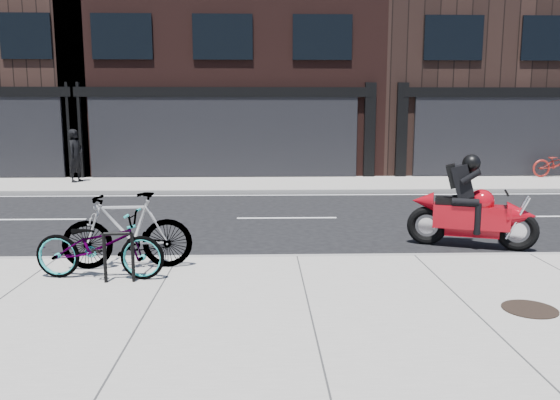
{
  "coord_description": "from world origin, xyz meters",
  "views": [
    {
      "loc": [
        -0.56,
        -10.9,
        2.54
      ],
      "look_at": [
        -0.25,
        -0.8,
        0.9
      ],
      "focal_mm": 35.0,
      "sensor_mm": 36.0,
      "label": 1
    }
  ],
  "objects_px": {
    "pedestrian": "(76,156)",
    "bicycle_far": "(558,163)",
    "bike_rack": "(119,253)",
    "bicycle_front": "(100,245)",
    "motorcycle": "(478,210)",
    "manhole_cover": "(530,309)",
    "bicycle_rear": "(127,231)"
  },
  "relations": [
    {
      "from": "manhole_cover",
      "to": "bicycle_front",
      "type": "bearing_deg",
      "value": 165.42
    },
    {
      "from": "bicycle_rear",
      "to": "bike_rack",
      "type": "bearing_deg",
      "value": -0.34
    },
    {
      "from": "bike_rack",
      "to": "bicycle_front",
      "type": "distance_m",
      "value": 0.38
    },
    {
      "from": "bicycle_front",
      "to": "motorcycle",
      "type": "relative_size",
      "value": 0.83
    },
    {
      "from": "bicycle_front",
      "to": "bike_rack",
      "type": "bearing_deg",
      "value": -116.27
    },
    {
      "from": "bicycle_front",
      "to": "bicycle_far",
      "type": "distance_m",
      "value": 18.04
    },
    {
      "from": "pedestrian",
      "to": "manhole_cover",
      "type": "relative_size",
      "value": 2.76
    },
    {
      "from": "bicycle_front",
      "to": "manhole_cover",
      "type": "bearing_deg",
      "value": -99.14
    },
    {
      "from": "bicycle_front",
      "to": "bicycle_rear",
      "type": "height_order",
      "value": "bicycle_rear"
    },
    {
      "from": "pedestrian",
      "to": "bicycle_far",
      "type": "distance_m",
      "value": 17.48
    },
    {
      "from": "bike_rack",
      "to": "bicycle_front",
      "type": "xyz_separation_m",
      "value": [
        -0.32,
        0.2,
        0.07
      ]
    },
    {
      "from": "bicycle_rear",
      "to": "bicycle_far",
      "type": "distance_m",
      "value": 17.5
    },
    {
      "from": "bicycle_far",
      "to": "pedestrian",
      "type": "bearing_deg",
      "value": 90.9
    },
    {
      "from": "motorcycle",
      "to": "manhole_cover",
      "type": "height_order",
      "value": "motorcycle"
    },
    {
      "from": "bicycle_far",
      "to": "manhole_cover",
      "type": "bearing_deg",
      "value": 148.44
    },
    {
      "from": "bicycle_rear",
      "to": "manhole_cover",
      "type": "bearing_deg",
      "value": 65.84
    },
    {
      "from": "pedestrian",
      "to": "bicycle_far",
      "type": "bearing_deg",
      "value": -70.43
    },
    {
      "from": "bicycle_front",
      "to": "motorcycle",
      "type": "distance_m",
      "value": 6.73
    },
    {
      "from": "bike_rack",
      "to": "pedestrian",
      "type": "relative_size",
      "value": 0.4
    },
    {
      "from": "motorcycle",
      "to": "manhole_cover",
      "type": "bearing_deg",
      "value": -81.48
    },
    {
      "from": "bicycle_rear",
      "to": "bicycle_far",
      "type": "bearing_deg",
      "value": 127.67
    },
    {
      "from": "pedestrian",
      "to": "bicycle_far",
      "type": "relative_size",
      "value": 0.93
    },
    {
      "from": "bicycle_rear",
      "to": "pedestrian",
      "type": "height_order",
      "value": "pedestrian"
    },
    {
      "from": "bicycle_rear",
      "to": "motorcycle",
      "type": "distance_m",
      "value": 6.32
    },
    {
      "from": "bicycle_far",
      "to": "manhole_cover",
      "type": "height_order",
      "value": "bicycle_far"
    },
    {
      "from": "motorcycle",
      "to": "bike_rack",
      "type": "bearing_deg",
      "value": -138.95
    },
    {
      "from": "bicycle_rear",
      "to": "pedestrian",
      "type": "xyz_separation_m",
      "value": [
        -4.37,
        10.73,
        0.32
      ]
    },
    {
      "from": "bicycle_front",
      "to": "pedestrian",
      "type": "bearing_deg",
      "value": 25.43
    },
    {
      "from": "bike_rack",
      "to": "bicycle_far",
      "type": "distance_m",
      "value": 17.94
    },
    {
      "from": "bicycle_rear",
      "to": "bicycle_far",
      "type": "relative_size",
      "value": 1.01
    },
    {
      "from": "bicycle_front",
      "to": "bicycle_rear",
      "type": "xyz_separation_m",
      "value": [
        0.28,
        0.51,
        0.1
      ]
    },
    {
      "from": "bicycle_rear",
      "to": "manhole_cover",
      "type": "distance_m",
      "value": 5.76
    }
  ]
}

